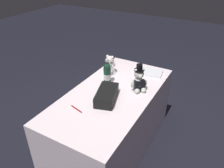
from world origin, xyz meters
name	(u,v)px	position (x,y,z in m)	size (l,w,h in m)	color
ground_plane	(112,145)	(0.00, 0.00, 0.00)	(12.00, 12.00, 0.00)	black
reception_table	(112,121)	(0.00, 0.00, 0.35)	(1.53, 0.76, 0.71)	white
teddy_bear_groom	(139,81)	(0.17, -0.20, 0.81)	(0.16, 0.15, 0.28)	silver
teddy_bear_bride	(110,66)	(0.34, 0.22, 0.81)	(0.19, 0.15, 0.22)	white
champagne_bottle	(107,73)	(0.14, 0.14, 0.83)	(0.08, 0.08, 0.27)	#163C29
signing_pen	(76,109)	(-0.38, 0.14, 0.71)	(0.05, 0.15, 0.01)	maroon
gift_case_black	(107,95)	(-0.13, -0.01, 0.76)	(0.36, 0.26, 0.10)	black
guestbook	(149,72)	(0.57, -0.16, 0.72)	(0.20, 0.29, 0.02)	white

